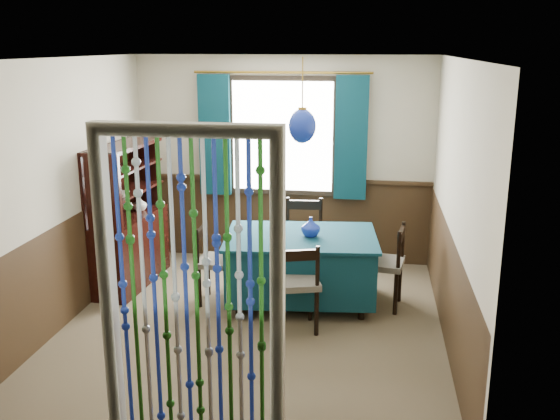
% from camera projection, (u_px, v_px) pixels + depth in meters
% --- Properties ---
extents(floor, '(4.00, 4.00, 0.00)m').
position_uv_depth(floor, '(253.00, 326.00, 5.98)').
color(floor, brown).
rests_on(floor, ground).
extents(ceiling, '(4.00, 4.00, 0.00)m').
position_uv_depth(ceiling, '(250.00, 58.00, 5.34)').
color(ceiling, silver).
rests_on(ceiling, ground).
extents(wall_back, '(3.60, 0.00, 3.60)m').
position_uv_depth(wall_back, '(283.00, 160.00, 7.57)').
color(wall_back, beige).
rests_on(wall_back, ground).
extents(wall_front, '(3.60, 0.00, 3.60)m').
position_uv_depth(wall_front, '(188.00, 279.00, 3.75)').
color(wall_front, beige).
rests_on(wall_front, ground).
extents(wall_left, '(0.00, 4.00, 4.00)m').
position_uv_depth(wall_left, '(66.00, 193.00, 5.92)').
color(wall_left, beige).
rests_on(wall_left, ground).
extents(wall_right, '(0.00, 4.00, 4.00)m').
position_uv_depth(wall_right, '(455.00, 207.00, 5.40)').
color(wall_right, beige).
rests_on(wall_right, ground).
extents(wainscot_back, '(3.60, 0.00, 3.60)m').
position_uv_depth(wainscot_back, '(283.00, 220.00, 7.75)').
color(wainscot_back, '#352414').
rests_on(wainscot_back, ground).
extents(wainscot_front, '(3.60, 0.00, 3.60)m').
position_uv_depth(wainscot_front, '(193.00, 388.00, 3.96)').
color(wainscot_front, '#352414').
rests_on(wainscot_front, ground).
extents(wainscot_left, '(0.00, 4.00, 4.00)m').
position_uv_depth(wainscot_left, '(74.00, 267.00, 6.11)').
color(wainscot_left, '#352414').
rests_on(wainscot_left, ground).
extents(wainscot_right, '(0.00, 4.00, 4.00)m').
position_uv_depth(wainscot_right, '(447.00, 287.00, 5.60)').
color(wainscot_right, '#352414').
rests_on(wainscot_right, ground).
extents(window, '(1.32, 0.12, 1.42)m').
position_uv_depth(window, '(283.00, 136.00, 7.45)').
color(window, black).
rests_on(window, wall_back).
extents(doorway, '(1.16, 0.12, 2.18)m').
position_uv_depth(doorway, '(192.00, 305.00, 3.86)').
color(doorway, silver).
rests_on(doorway, ground).
extents(dining_table, '(1.62, 1.20, 0.73)m').
position_uv_depth(dining_table, '(301.00, 264.00, 6.41)').
color(dining_table, '#0B313D').
rests_on(dining_table, floor).
extents(chair_near, '(0.53, 0.51, 0.87)m').
position_uv_depth(chair_near, '(296.00, 284.00, 5.78)').
color(chair_near, black).
rests_on(chair_near, floor).
extents(chair_far, '(0.49, 0.47, 0.92)m').
position_uv_depth(chair_far, '(303.00, 238.00, 7.05)').
color(chair_far, black).
rests_on(chair_far, floor).
extents(chair_left, '(0.40, 0.42, 0.83)m').
position_uv_depth(chair_left, '(215.00, 261.00, 6.44)').
color(chair_left, black).
rests_on(chair_left, floor).
extents(chair_right, '(0.47, 0.48, 0.87)m').
position_uv_depth(chair_right, '(385.00, 264.00, 6.32)').
color(chair_right, black).
rests_on(chair_right, floor).
extents(sideboard, '(0.50, 1.24, 1.58)m').
position_uv_depth(sideboard, '(129.00, 236.00, 6.91)').
color(sideboard, black).
rests_on(sideboard, floor).
extents(pendant_lamp, '(0.27, 0.27, 0.82)m').
position_uv_depth(pendant_lamp, '(302.00, 126.00, 6.05)').
color(pendant_lamp, olive).
rests_on(pendant_lamp, ceiling).
extents(vase_table, '(0.20, 0.20, 0.18)m').
position_uv_depth(vase_table, '(311.00, 228.00, 6.28)').
color(vase_table, navy).
rests_on(vase_table, dining_table).
extents(bowl_shelf, '(0.24, 0.24, 0.06)m').
position_uv_depth(bowl_shelf, '(119.00, 194.00, 6.45)').
color(bowl_shelf, beige).
rests_on(bowl_shelf, sideboard).
extents(vase_sideboard, '(0.21, 0.21, 0.18)m').
position_uv_depth(vase_sideboard, '(140.00, 203.00, 7.04)').
color(vase_sideboard, beige).
rests_on(vase_sideboard, sideboard).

